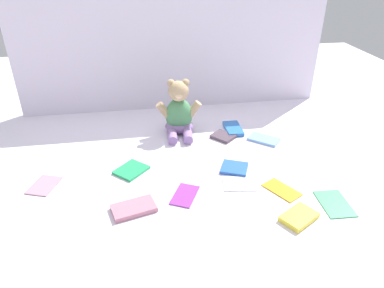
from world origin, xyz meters
name	(u,v)px	position (x,y,z in m)	size (l,w,h in m)	color
ground_plane	(189,153)	(0.00, 0.00, 0.00)	(3.20, 3.20, 0.00)	silver
backdrop_drape	(173,50)	(0.00, 0.49, 0.29)	(1.50, 0.03, 0.59)	silver
teddy_bear	(179,114)	(-0.01, 0.19, 0.09)	(0.20, 0.18, 0.24)	#4C8C59
book_case_0	(335,203)	(0.42, -0.39, 0.00)	(0.09, 0.14, 0.01)	#3CA15F
book_case_1	(185,195)	(-0.06, -0.27, 0.00)	(0.07, 0.12, 0.01)	purple
book_case_2	(240,183)	(0.14, -0.24, 0.00)	(0.09, 0.12, 0.01)	white
book_case_3	(134,208)	(-0.23, -0.32, 0.01)	(0.08, 0.14, 0.02)	#B16D81
book_case_4	(234,168)	(0.15, -0.14, 0.01)	(0.09, 0.10, 0.01)	blue
book_case_5	(299,217)	(0.27, -0.44, 0.01)	(0.07, 0.11, 0.02)	yellow
book_case_6	(264,139)	(0.34, 0.06, 0.01)	(0.07, 0.13, 0.01)	#75A6E0
book_case_7	(233,129)	(0.23, 0.17, 0.01)	(0.07, 0.13, 0.02)	blue
book_case_8	(282,189)	(0.28, -0.30, 0.00)	(0.07, 0.13, 0.01)	orange
book_case_9	(44,185)	(-0.54, -0.14, 0.00)	(0.08, 0.11, 0.01)	#AC7E91
book_case_10	(131,170)	(-0.23, -0.09, 0.01)	(0.09, 0.11, 0.01)	#24A25B
book_case_11	(223,136)	(0.17, 0.11, 0.01)	(0.08, 0.09, 0.01)	#4B3D48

